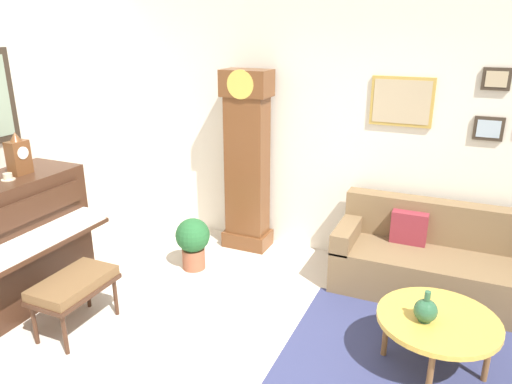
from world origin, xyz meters
TOP-DOWN VIEW (x-y plane):
  - ground_plane at (0.00, 0.00)m, footprint 6.40×6.00m
  - wall_back at (0.02, 2.40)m, footprint 5.30×0.13m
  - area_rug at (1.31, 0.77)m, footprint 2.10×1.50m
  - piano at (-2.23, 0.10)m, footprint 0.87×1.44m
  - piano_bench at (-1.44, 0.03)m, footprint 0.42×0.70m
  - grandfather_clock at (-0.82, 2.12)m, footprint 0.52×0.34m
  - couch at (1.27, 1.92)m, footprint 1.90×0.80m
  - coffee_table at (1.36, 0.74)m, footprint 0.88×0.88m
  - mantel_clock at (-2.23, 0.35)m, footprint 0.13×0.18m
  - teacup at (-2.18, 0.18)m, footprint 0.12×0.12m
  - green_jug at (1.27, 0.66)m, footprint 0.17×0.17m
  - potted_plant at (-1.10, 1.37)m, footprint 0.36×0.36m

SIDE VIEW (x-z plane):
  - ground_plane at x=0.00m, z-range -0.10..0.00m
  - area_rug at x=1.31m, z-range 0.00..0.01m
  - couch at x=1.27m, z-range -0.11..0.73m
  - potted_plant at x=-1.10m, z-range 0.04..0.60m
  - coffee_table at x=1.36m, z-range 0.19..0.62m
  - piano_bench at x=-1.44m, z-range 0.17..0.65m
  - green_jug at x=1.27m, z-range 0.40..0.64m
  - piano at x=-2.23m, z-range 0.01..1.20m
  - grandfather_clock at x=-0.82m, z-range -0.05..1.98m
  - teacup at x=-2.18m, z-range 1.19..1.25m
  - mantel_clock at x=-2.23m, z-range 1.18..1.56m
  - wall_back at x=0.02m, z-range 0.00..2.80m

